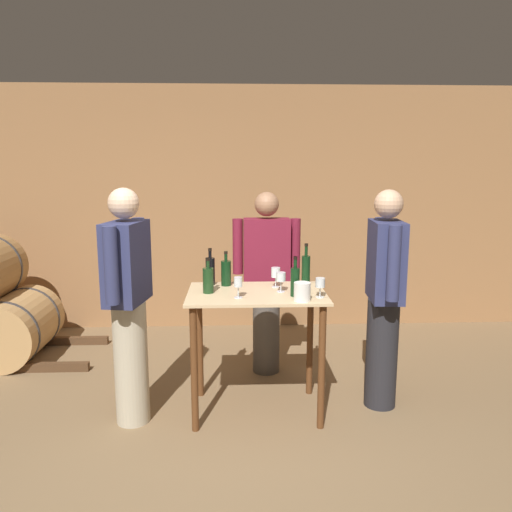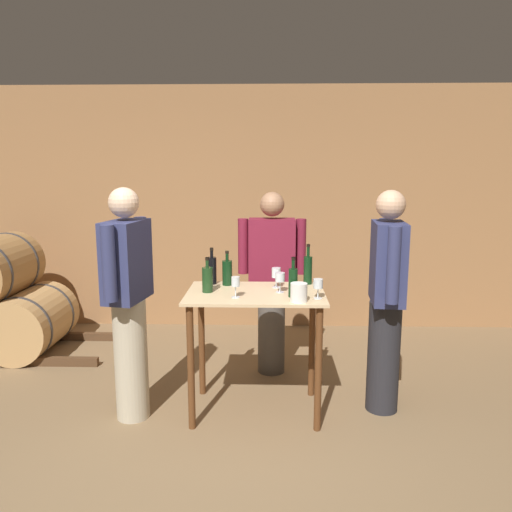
{
  "view_description": "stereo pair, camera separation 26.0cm",
  "coord_description": "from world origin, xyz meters",
  "px_view_note": "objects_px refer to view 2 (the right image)",
  "views": [
    {
      "loc": [
        0.1,
        -2.71,
        1.84
      ],
      "look_at": [
        0.25,
        0.91,
        1.18
      ],
      "focal_mm": 35.0,
      "sensor_mm": 36.0,
      "label": 1
    },
    {
      "loc": [
        0.36,
        -2.71,
        1.84
      ],
      "look_at": [
        0.25,
        0.91,
        1.18
      ],
      "focal_mm": 35.0,
      "sensor_mm": 36.0,
      "label": 2
    }
  ],
  "objects_px": {
    "wine_bottle_left": "(212,270)",
    "wine_bottle_far_right": "(308,269)",
    "wine_glass_near_left": "(236,283)",
    "wine_glass_near_center": "(276,273)",
    "person_visitor_with_scarf": "(128,300)",
    "person_visitor_bearded": "(386,297)",
    "wine_bottle_far_left": "(207,279)",
    "wine_glass_near_right": "(280,278)",
    "wine_glass_far_side": "(318,284)",
    "person_host": "(272,279)",
    "ice_bucket": "(299,292)",
    "wine_bottle_right": "(293,281)",
    "wine_bottle_center": "(227,272)"
  },
  "relations": [
    {
      "from": "wine_bottle_left",
      "to": "wine_bottle_far_left",
      "type": "bearing_deg",
      "value": -90.66
    },
    {
      "from": "person_visitor_bearded",
      "to": "person_host",
      "type": "bearing_deg",
      "value": 140.64
    },
    {
      "from": "wine_bottle_far_left",
      "to": "wine_glass_near_left",
      "type": "distance_m",
      "value": 0.26
    },
    {
      "from": "wine_bottle_right",
      "to": "wine_bottle_far_right",
      "type": "distance_m",
      "value": 0.42
    },
    {
      "from": "person_visitor_with_scarf",
      "to": "person_host",
      "type": "bearing_deg",
      "value": 40.08
    },
    {
      "from": "wine_bottle_left",
      "to": "wine_bottle_far_right",
      "type": "distance_m",
      "value": 0.75
    },
    {
      "from": "wine_bottle_center",
      "to": "wine_glass_near_right",
      "type": "bearing_deg",
      "value": -28.19
    },
    {
      "from": "wine_glass_near_left",
      "to": "wine_bottle_left",
      "type": "bearing_deg",
      "value": 117.81
    },
    {
      "from": "wine_bottle_left",
      "to": "wine_glass_far_side",
      "type": "relative_size",
      "value": 2.05
    },
    {
      "from": "wine_bottle_left",
      "to": "person_host",
      "type": "bearing_deg",
      "value": 46.63
    },
    {
      "from": "ice_bucket",
      "to": "person_host",
      "type": "relative_size",
      "value": 0.08
    },
    {
      "from": "person_visitor_with_scarf",
      "to": "wine_glass_near_center",
      "type": "bearing_deg",
      "value": 14.02
    },
    {
      "from": "wine_bottle_far_right",
      "to": "ice_bucket",
      "type": "relative_size",
      "value": 2.45
    },
    {
      "from": "wine_glass_near_left",
      "to": "person_visitor_with_scarf",
      "type": "height_order",
      "value": "person_visitor_with_scarf"
    },
    {
      "from": "wine_bottle_far_right",
      "to": "wine_glass_near_center",
      "type": "bearing_deg",
      "value": -152.66
    },
    {
      "from": "wine_bottle_center",
      "to": "wine_glass_near_right",
      "type": "distance_m",
      "value": 0.46
    },
    {
      "from": "wine_bottle_far_right",
      "to": "wine_glass_near_left",
      "type": "height_order",
      "value": "wine_bottle_far_right"
    },
    {
      "from": "wine_glass_near_center",
      "to": "person_visitor_with_scarf",
      "type": "distance_m",
      "value": 1.1
    },
    {
      "from": "wine_bottle_far_right",
      "to": "wine_glass_near_right",
      "type": "xyz_separation_m",
      "value": [
        -0.22,
        -0.27,
        -0.01
      ]
    },
    {
      "from": "wine_glass_far_side",
      "to": "wine_bottle_center",
      "type": "bearing_deg",
      "value": 150.14
    },
    {
      "from": "wine_glass_near_left",
      "to": "person_visitor_bearded",
      "type": "bearing_deg",
      "value": 10.62
    },
    {
      "from": "person_visitor_bearded",
      "to": "wine_bottle_far_left",
      "type": "bearing_deg",
      "value": -177.55
    },
    {
      "from": "wine_glass_near_center",
      "to": "wine_bottle_left",
      "type": "bearing_deg",
      "value": 168.18
    },
    {
      "from": "wine_bottle_center",
      "to": "wine_glass_near_left",
      "type": "height_order",
      "value": "wine_bottle_center"
    },
    {
      "from": "wine_bottle_far_left",
      "to": "wine_bottle_right",
      "type": "bearing_deg",
      "value": -10.74
    },
    {
      "from": "person_host",
      "to": "wine_bottle_center",
      "type": "bearing_deg",
      "value": -123.19
    },
    {
      "from": "wine_bottle_far_left",
      "to": "person_visitor_bearded",
      "type": "relative_size",
      "value": 0.15
    },
    {
      "from": "wine_bottle_center",
      "to": "person_visitor_with_scarf",
      "type": "distance_m",
      "value": 0.77
    },
    {
      "from": "wine_bottle_center",
      "to": "ice_bucket",
      "type": "bearing_deg",
      "value": -41.39
    },
    {
      "from": "wine_glass_near_left",
      "to": "wine_glass_far_side",
      "type": "height_order",
      "value": "wine_glass_near_left"
    },
    {
      "from": "wine_bottle_left",
      "to": "wine_glass_near_center",
      "type": "relative_size",
      "value": 1.87
    },
    {
      "from": "wine_glass_near_center",
      "to": "ice_bucket",
      "type": "bearing_deg",
      "value": -69.14
    },
    {
      "from": "wine_bottle_left",
      "to": "wine_bottle_far_right",
      "type": "height_order",
      "value": "wine_bottle_far_right"
    },
    {
      "from": "wine_bottle_far_right",
      "to": "wine_glass_near_right",
      "type": "relative_size",
      "value": 2.14
    },
    {
      "from": "wine_bottle_left",
      "to": "person_visitor_bearded",
      "type": "height_order",
      "value": "person_visitor_bearded"
    },
    {
      "from": "wine_glass_near_right",
      "to": "person_visitor_bearded",
      "type": "distance_m",
      "value": 0.8
    },
    {
      "from": "wine_bottle_far_left",
      "to": "wine_glass_far_side",
      "type": "xyz_separation_m",
      "value": [
        0.79,
        -0.16,
        0.0
      ]
    },
    {
      "from": "wine_glass_near_center",
      "to": "person_visitor_bearded",
      "type": "bearing_deg",
      "value": -6.55
    },
    {
      "from": "wine_glass_far_side",
      "to": "wine_bottle_far_left",
      "type": "bearing_deg",
      "value": 168.55
    },
    {
      "from": "wine_bottle_far_right",
      "to": "person_visitor_bearded",
      "type": "relative_size",
      "value": 0.19
    },
    {
      "from": "wine_glass_near_left",
      "to": "person_host",
      "type": "bearing_deg",
      "value": 74.19
    },
    {
      "from": "wine_bottle_far_left",
      "to": "wine_glass_near_center",
      "type": "distance_m",
      "value": 0.52
    },
    {
      "from": "wine_bottle_far_right",
      "to": "ice_bucket",
      "type": "height_order",
      "value": "wine_bottle_far_right"
    },
    {
      "from": "wine_glass_near_left",
      "to": "wine_glass_near_center",
      "type": "height_order",
      "value": "wine_glass_near_center"
    },
    {
      "from": "wine_bottle_right",
      "to": "wine_glass_near_left",
      "type": "height_order",
      "value": "wine_bottle_right"
    },
    {
      "from": "wine_bottle_left",
      "to": "wine_glass_near_center",
      "type": "height_order",
      "value": "wine_bottle_left"
    },
    {
      "from": "ice_bucket",
      "to": "wine_bottle_far_right",
      "type": "bearing_deg",
      "value": 79.33
    },
    {
      "from": "wine_bottle_left",
      "to": "ice_bucket",
      "type": "bearing_deg",
      "value": -37.44
    },
    {
      "from": "wine_glass_far_side",
      "to": "person_visitor_with_scarf",
      "type": "height_order",
      "value": "person_visitor_with_scarf"
    },
    {
      "from": "wine_bottle_right",
      "to": "person_host",
      "type": "bearing_deg",
      "value": 99.67
    }
  ]
}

